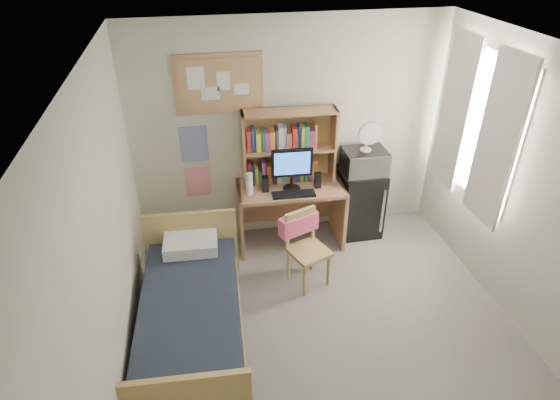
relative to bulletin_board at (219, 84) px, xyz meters
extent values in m
cube|color=gray|center=(0.78, -2.08, -1.93)|extent=(3.60, 4.20, 0.02)
cube|color=silver|center=(0.78, -2.08, 0.68)|extent=(3.60, 4.20, 0.02)
cube|color=beige|center=(0.78, 0.02, -0.62)|extent=(3.60, 0.04, 2.60)
cube|color=beige|center=(-1.02, -2.08, -0.62)|extent=(0.04, 4.20, 2.60)
cube|color=beige|center=(2.58, -2.08, -0.62)|extent=(0.04, 4.20, 2.60)
cube|color=white|center=(2.53, -0.88, -0.32)|extent=(0.10, 1.40, 1.70)
cube|color=white|center=(2.50, -1.28, -0.32)|extent=(0.04, 0.55, 1.70)
cube|color=white|center=(2.50, -0.48, -0.32)|extent=(0.04, 0.55, 1.70)
cube|color=tan|center=(0.00, 0.00, 0.00)|extent=(0.94, 0.03, 0.64)
cube|color=navy|center=(-0.32, 0.01, -0.67)|extent=(0.30, 0.01, 0.42)
cube|color=red|center=(-0.32, 0.01, -1.14)|extent=(0.28, 0.01, 0.36)
cube|color=tan|center=(0.72, -0.31, -1.54)|extent=(1.26, 0.68, 0.77)
cube|color=tan|center=(0.75, -1.08, -1.50)|extent=(0.54, 0.54, 0.84)
cube|color=black|center=(1.61, -0.25, -1.50)|extent=(0.50, 0.50, 0.84)
cube|color=black|center=(-0.50, -1.68, -1.67)|extent=(1.03, 1.89, 0.50)
cube|color=tan|center=(0.73, -0.16, -0.72)|extent=(1.07, 0.32, 0.86)
cube|color=black|center=(0.72, -0.37, -0.91)|extent=(0.46, 0.06, 0.49)
cube|color=black|center=(0.71, -0.51, -1.14)|extent=(0.49, 0.18, 0.02)
cube|color=black|center=(0.42, -0.36, -1.06)|extent=(0.08, 0.08, 0.18)
cube|color=black|center=(1.02, -0.39, -1.06)|extent=(0.08, 0.08, 0.18)
cylinder|color=white|center=(0.24, -0.39, -1.02)|extent=(0.08, 0.08, 0.26)
cube|color=#E75780|center=(0.68, -0.90, -1.27)|extent=(0.46, 0.28, 0.21)
cube|color=#BCBCC1|center=(1.61, -0.27, -0.93)|extent=(0.49, 0.38, 0.28)
cylinder|color=white|center=(1.61, -0.27, -0.63)|extent=(0.26, 0.26, 0.32)
cube|color=white|center=(-0.46, -0.93, -1.35)|extent=(0.56, 0.41, 0.13)
camera|label=1|loc=(-0.31, -4.87, 1.50)|focal=30.00mm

